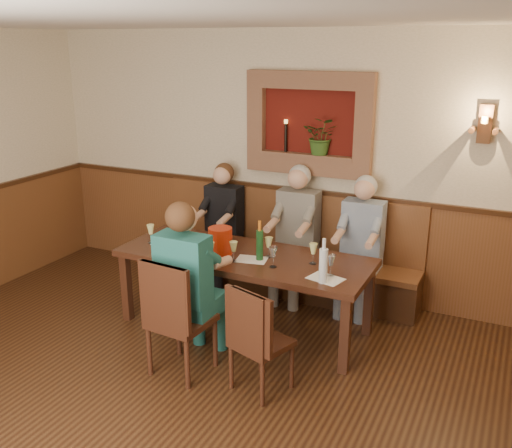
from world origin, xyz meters
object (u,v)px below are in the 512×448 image
at_px(person_bench_left, 221,236).
at_px(person_bench_right, 359,257).
at_px(person_chair_front, 191,297).
at_px(chair_near_left, 181,339).
at_px(dining_table, 244,262).
at_px(person_bench_mid, 295,245).
at_px(water_bottle, 323,265).
at_px(spittoon_bucket, 220,241).
at_px(bench, 283,263).
at_px(chair_near_right, 260,360).
at_px(wine_bottle_green_a, 260,244).
at_px(wine_bottle_green_b, 186,226).

distance_m(person_bench_left, person_bench_right, 1.60).
bearing_deg(person_chair_front, chair_near_left, -90.61).
distance_m(dining_table, person_bench_mid, 0.86).
relative_size(person_bench_left, person_bench_right, 0.99).
bearing_deg(person_bench_right, water_bottle, -89.85).
xyz_separation_m(person_chair_front, spittoon_bucket, (-0.10, 0.70, 0.27)).
distance_m(bench, person_chair_front, 1.75).
distance_m(chair_near_right, person_chair_front, 0.79).
height_order(chair_near_left, wine_bottle_green_a, wine_bottle_green_a).
distance_m(dining_table, bench, 1.01).
xyz_separation_m(dining_table, wine_bottle_green_b, (-0.68, 0.06, 0.24)).
bearing_deg(chair_near_right, water_bottle, 81.69).
relative_size(chair_near_right, spittoon_bucket, 3.52).
height_order(chair_near_right, person_bench_mid, person_bench_mid).
height_order(dining_table, wine_bottle_green_a, wine_bottle_green_a).
height_order(spittoon_bucket, wine_bottle_green_a, wine_bottle_green_a).
bearing_deg(person_bench_left, dining_table, -49.42).
bearing_deg(person_bench_mid, spittoon_bucket, -112.90).
distance_m(person_bench_left, person_chair_front, 1.72).
height_order(spittoon_bucket, water_bottle, water_bottle).
bearing_deg(wine_bottle_green_a, water_bottle, -19.12).
relative_size(bench, person_bench_right, 2.13).
bearing_deg(bench, person_bench_left, -171.72).
height_order(spittoon_bucket, wine_bottle_green_b, wine_bottle_green_b).
bearing_deg(spittoon_bucket, wine_bottle_green_a, 2.57).
height_order(chair_near_left, person_bench_left, person_bench_left).
distance_m(person_bench_right, water_bottle, 1.19).
relative_size(chair_near_right, person_bench_left, 0.65).
bearing_deg(person_chair_front, dining_table, 81.70).
distance_m(person_bench_mid, spittoon_bucket, 1.03).
bearing_deg(bench, chair_near_right, -72.26).
bearing_deg(person_bench_left, chair_near_right, -52.99).
height_order(person_bench_right, wine_bottle_green_b, person_bench_right).
relative_size(dining_table, bench, 0.80).
distance_m(bench, chair_near_right, 1.93).
relative_size(dining_table, wine_bottle_green_a, 6.44).
height_order(person_bench_left, wine_bottle_green_b, person_bench_left).
xyz_separation_m(person_bench_right, spittoon_bucket, (-1.09, -0.92, 0.30)).
bearing_deg(person_bench_left, wine_bottle_green_b, -87.09).
height_order(chair_near_left, wine_bottle_green_b, wine_bottle_green_b).
distance_m(chair_near_left, spittoon_bucket, 1.05).
distance_m(bench, wine_bottle_green_a, 1.17).
xyz_separation_m(chair_near_right, water_bottle, (0.30, 0.59, 0.65)).
distance_m(bench, person_bench_left, 0.77).
relative_size(person_bench_mid, person_chair_front, 0.99).
xyz_separation_m(person_bench_mid, person_bench_right, (0.70, 0.00, -0.02)).
bearing_deg(spittoon_bucket, chair_near_left, -83.82).
relative_size(person_chair_front, water_bottle, 3.81).
bearing_deg(chair_near_left, wine_bottle_green_a, 75.94).
bearing_deg(bench, person_chair_front, -93.77).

